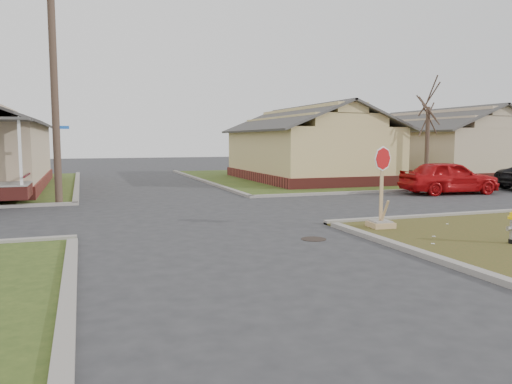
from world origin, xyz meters
name	(u,v)px	position (x,y,z in m)	size (l,w,h in m)	color
ground	(225,241)	(0.00, 0.00, 0.00)	(120.00, 120.00, 0.00)	#2D2D2F
verge_far_right	(447,174)	(22.00, 18.00, 0.03)	(37.00, 19.00, 0.05)	#314619
curbs	(186,213)	(0.00, 5.00, 0.00)	(80.00, 40.00, 0.12)	gray
manhole	(314,239)	(2.20, -0.50, 0.01)	(0.64, 0.64, 0.01)	black
side_house_yellow	(308,145)	(10.00, 16.50, 2.19)	(7.60, 11.60, 4.70)	maroon
side_house_tan	(440,145)	(20.00, 16.50, 2.19)	(7.60, 11.60, 4.70)	maroon
utility_pole	(54,83)	(-4.20, 8.90, 4.66)	(1.80, 0.28, 9.00)	#443027
tree_mid_right	(427,147)	(14.00, 10.20, 2.15)	(0.22, 0.22, 4.20)	#443027
stop_sign	(381,210)	(4.64, 0.20, 0.55)	(0.65, 0.64, 2.30)	tan
red_sedan	(449,177)	(12.91, 7.16, 0.78)	(1.84, 4.57, 1.56)	#B60D0F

